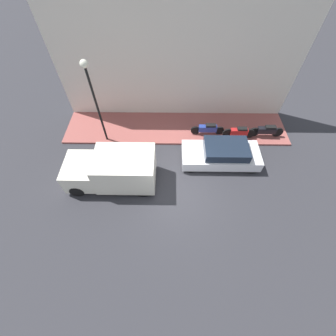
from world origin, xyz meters
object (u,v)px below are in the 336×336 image
(parked_car, at_px, (222,154))
(motorcycle_red, at_px, (239,132))
(delivery_van, at_px, (112,170))
(motorcycle_blue, at_px, (208,129))
(motorcycle_black, at_px, (267,131))
(streetlamp, at_px, (92,89))

(parked_car, xyz_separation_m, motorcycle_red, (1.82, -1.31, -0.07))
(parked_car, bearing_deg, delivery_van, 103.87)
(parked_car, bearing_deg, motorcycle_red, -35.74)
(motorcycle_red, bearing_deg, motorcycle_blue, 80.77)
(motorcycle_red, distance_m, motorcycle_black, 1.73)
(delivery_van, xyz_separation_m, motorcycle_red, (3.28, -7.21, -0.44))
(motorcycle_red, bearing_deg, streetlamp, 91.65)
(parked_car, xyz_separation_m, streetlamp, (1.59, 6.88, 3.03))
(motorcycle_black, height_order, motorcycle_blue, motorcycle_black)
(motorcycle_black, distance_m, motorcycle_blue, 3.62)
(streetlamp, bearing_deg, motorcycle_blue, -85.09)
(delivery_van, bearing_deg, motorcycle_blue, -56.02)
(parked_car, xyz_separation_m, motorcycle_black, (1.97, -3.04, -0.06))
(parked_car, relative_size, motorcycle_black, 2.07)
(motorcycle_red, bearing_deg, delivery_van, 114.47)
(delivery_van, xyz_separation_m, motorcycle_black, (3.43, -8.93, -0.43))
(motorcycle_red, height_order, motorcycle_black, motorcycle_black)
(parked_car, xyz_separation_m, delivery_van, (-1.46, 5.89, 0.38))
(parked_car, height_order, streetlamp, streetlamp)
(motorcycle_blue, bearing_deg, motorcycle_black, -92.53)
(motorcycle_blue, distance_m, streetlamp, 7.06)
(delivery_van, distance_m, motorcycle_blue, 6.43)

